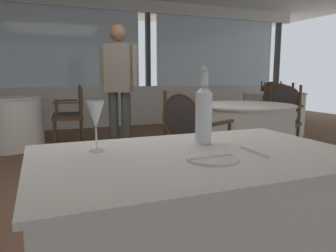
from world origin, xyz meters
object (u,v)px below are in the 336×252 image
(dining_chair_0_0, at_px, (73,110))
(dining_chair_1_0, at_px, (271,100))
(wine_glass, at_px, (95,116))
(diner_person_0, at_px, (119,81))
(water_bottle, at_px, (204,113))
(dining_chair_2_1, at_px, (190,135))
(side_plate, at_px, (212,158))
(dining_chair_2_0, at_px, (281,115))
(dining_chair_1_1, at_px, (277,109))

(dining_chair_0_0, bearing_deg, dining_chair_1_0, -170.07)
(wine_glass, height_order, diner_person_0, diner_person_0)
(dining_chair_1_0, bearing_deg, water_bottle, -5.82)
(wine_glass, distance_m, diner_person_0, 3.10)
(wine_glass, relative_size, dining_chair_2_1, 0.22)
(wine_glass, distance_m, dining_chair_0_0, 3.89)
(side_plate, distance_m, dining_chair_0_0, 4.17)
(wine_glass, bearing_deg, dining_chair_2_0, 36.46)
(dining_chair_0_0, height_order, dining_chair_2_1, dining_chair_2_1)
(water_bottle, distance_m, dining_chair_2_0, 3.11)
(water_bottle, relative_size, dining_chair_0_0, 0.38)
(dining_chair_1_0, height_order, dining_chair_1_1, dining_chair_1_1)
(wine_glass, distance_m, dining_chair_1_0, 6.15)
(water_bottle, relative_size, dining_chair_1_1, 0.36)
(dining_chair_0_0, xyz_separation_m, dining_chair_1_1, (2.96, -1.21, 0.01))
(diner_person_0, bearing_deg, wine_glass, 16.85)
(side_plate, bearing_deg, dining_chair_2_1, 66.93)
(wine_glass, height_order, dining_chair_1_1, same)
(dining_chair_1_0, height_order, dining_chair_2_0, same)
(dining_chair_1_1, height_order, dining_chair_2_0, dining_chair_1_1)
(wine_glass, relative_size, dining_chair_2_0, 0.22)
(water_bottle, xyz_separation_m, diner_person_0, (0.32, 3.03, 0.10))
(dining_chair_2_0, height_order, diner_person_0, diner_person_0)
(water_bottle, height_order, diner_person_0, diner_person_0)
(wine_glass, bearing_deg, dining_chair_0_0, 85.96)
(dining_chair_2_0, distance_m, diner_person_0, 2.22)
(water_bottle, relative_size, dining_chair_1_0, 0.37)
(diner_person_0, bearing_deg, dining_chair_1_1, 113.97)
(dining_chair_1_0, bearing_deg, diner_person_0, -34.01)
(wine_glass, relative_size, diner_person_0, 0.12)
(water_bottle, xyz_separation_m, dining_chair_0_0, (-0.21, 3.89, -0.36))
(wine_glass, bearing_deg, diner_person_0, 74.85)
(dining_chair_2_0, bearing_deg, dining_chair_2_1, 0.00)
(side_plate, height_order, wine_glass, wine_glass)
(dining_chair_0_0, bearing_deg, side_plate, 95.92)
(dining_chair_0_0, height_order, dining_chair_2_0, dining_chair_2_0)
(side_plate, bearing_deg, wine_glass, 141.01)
(side_plate, height_order, dining_chair_1_0, dining_chair_1_0)
(dining_chair_1_0, height_order, diner_person_0, diner_person_0)
(side_plate, xyz_separation_m, dining_chair_2_1, (0.64, 1.51, -0.22))
(side_plate, bearing_deg, dining_chair_1_1, 46.04)
(dining_chair_2_0, relative_size, dining_chair_2_1, 1.01)
(side_plate, distance_m, diner_person_0, 3.34)
(dining_chair_0_0, bearing_deg, dining_chair_1_1, 162.30)
(side_plate, xyz_separation_m, dining_chair_1_0, (4.05, 4.56, -0.20))
(water_bottle, distance_m, dining_chair_1_1, 3.86)
(dining_chair_2_1, bearing_deg, side_plate, -138.74)
(dining_chair_2_0, bearing_deg, dining_chair_1_0, -152.57)
(side_plate, height_order, dining_chair_1_1, dining_chair_1_1)
(wine_glass, relative_size, dining_chair_1_1, 0.22)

